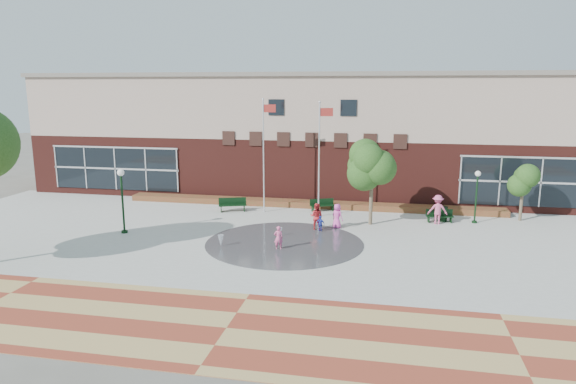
% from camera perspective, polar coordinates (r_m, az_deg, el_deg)
% --- Properties ---
extents(ground, '(120.00, 120.00, 0.00)m').
position_cam_1_polar(ground, '(24.67, -1.81, -7.77)').
color(ground, '#666056').
rests_on(ground, ground).
extents(plaza_concrete, '(46.00, 18.00, 0.01)m').
position_cam_1_polar(plaza_concrete, '(28.38, -0.00, -5.14)').
color(plaza_concrete, '#A8A8A0').
rests_on(plaza_concrete, ground).
extents(paver_band, '(46.00, 6.00, 0.01)m').
position_cam_1_polar(paver_band, '(18.44, -6.86, -14.80)').
color(paver_band, maroon).
rests_on(paver_band, ground).
extents(splash_pad, '(8.40, 8.40, 0.01)m').
position_cam_1_polar(splash_pad, '(27.45, -0.41, -5.73)').
color(splash_pad, '#383A3D').
rests_on(splash_pad, ground).
extents(library_building, '(44.40, 10.40, 9.20)m').
position_cam_1_polar(library_building, '(40.65, 3.70, 6.58)').
color(library_building, '#521F19').
rests_on(library_building, ground).
extents(flower_bed, '(26.00, 1.20, 0.40)m').
position_cam_1_polar(flower_bed, '(35.62, 2.37, -1.69)').
color(flower_bed, maroon).
rests_on(flower_bed, ground).
extents(flagpole_left, '(0.87, 0.21, 7.49)m').
position_cam_1_polar(flagpole_left, '(33.50, -2.67, 4.71)').
color(flagpole_left, silver).
rests_on(flagpole_left, ground).
extents(flagpole_right, '(0.89, 0.25, 7.33)m').
position_cam_1_polar(flagpole_right, '(32.29, 3.56, 4.31)').
color(flagpole_right, silver).
rests_on(flagpole_right, ground).
extents(lamp_left, '(0.39, 0.39, 3.70)m').
position_cam_1_polar(lamp_left, '(30.27, -17.96, -0.18)').
color(lamp_left, black).
rests_on(lamp_left, ground).
extents(lamp_right, '(0.34, 0.34, 3.25)m').
position_cam_1_polar(lamp_right, '(33.02, 20.23, 0.12)').
color(lamp_right, black).
rests_on(lamp_right, ground).
extents(bench_left, '(1.90, 1.09, 0.92)m').
position_cam_1_polar(bench_left, '(34.43, -6.17, -1.71)').
color(bench_left, black).
rests_on(bench_left, ground).
extents(bench_mid, '(1.69, 1.11, 0.83)m').
position_cam_1_polar(bench_mid, '(34.41, 3.84, -1.72)').
color(bench_mid, black).
rests_on(bench_mid, ground).
extents(bench_right, '(1.66, 0.67, 0.81)m').
position_cam_1_polar(bench_right, '(32.86, 16.49, -2.83)').
color(bench_right, black).
rests_on(bench_right, ground).
extents(trash_can, '(0.57, 0.57, 0.94)m').
position_cam_1_polar(trash_can, '(33.18, 16.82, -2.33)').
color(trash_can, black).
rests_on(trash_can, ground).
extents(tree_mid, '(3.06, 3.06, 5.16)m').
position_cam_1_polar(tree_mid, '(30.76, 9.34, 3.18)').
color(tree_mid, '#4F4030').
rests_on(tree_mid, ground).
extents(tree_small_right, '(2.04, 2.04, 3.49)m').
position_cam_1_polar(tree_small_right, '(34.59, 24.69, 1.16)').
color(tree_small_right, '#4F4030').
rests_on(tree_small_right, ground).
extents(water_jet_a, '(0.31, 0.31, 0.60)m').
position_cam_1_polar(water_jet_a, '(27.11, -7.46, -6.06)').
color(water_jet_a, white).
rests_on(water_jet_a, ground).
extents(water_jet_b, '(0.21, 0.21, 0.48)m').
position_cam_1_polar(water_jet_b, '(28.70, -0.86, -4.96)').
color(water_jet_b, white).
rests_on(water_jet_b, ground).
extents(child_splash, '(0.52, 0.41, 1.25)m').
position_cam_1_polar(child_splash, '(26.28, -1.07, -5.11)').
color(child_splash, '#E0568B').
rests_on(child_splash, ground).
extents(adult_red, '(0.85, 0.71, 1.58)m').
position_cam_1_polar(adult_red, '(29.89, 3.17, -2.73)').
color(adult_red, red).
rests_on(adult_red, ground).
extents(adult_pink, '(0.85, 0.77, 1.46)m').
position_cam_1_polar(adult_pink, '(30.32, 5.48, -2.67)').
color(adult_pink, '#E74BB1').
rests_on(adult_pink, ground).
extents(child_blue, '(0.59, 0.41, 0.94)m').
position_cam_1_polar(child_blue, '(29.54, 3.63, -3.56)').
color(child_blue, '#293AAF').
rests_on(child_blue, ground).
extents(person_bench, '(1.19, 0.73, 1.80)m').
position_cam_1_polar(person_bench, '(32.34, 16.29, -1.89)').
color(person_bench, '#D15282').
rests_on(person_bench, ground).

